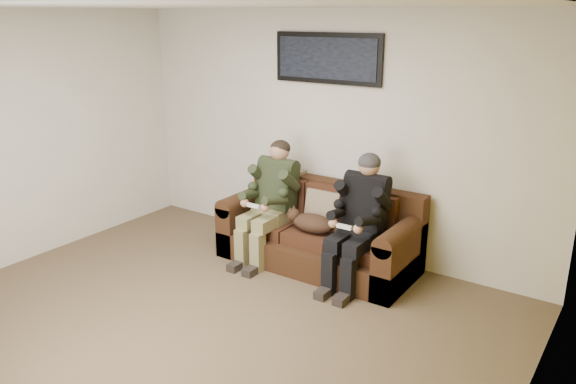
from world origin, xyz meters
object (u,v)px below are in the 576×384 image
Objects in this scene: sofa at (321,234)px; framed_poster at (327,58)px; person_left at (271,195)px; person_right at (360,213)px; cat at (311,222)px.

framed_poster reaches higher than sofa.
person_left is 1.05m from person_right.
person_right is 0.57m from cat.
person_left is 1.92× the size of cat.
person_left is at bearing -179.98° from person_right.
person_left is at bearing -162.02° from sofa.
person_left is 1.01× the size of framed_poster.
person_right is (1.05, 0.00, 0.00)m from person_left.
cat is 1.71m from framed_poster.
person_right is (0.53, -0.17, 0.39)m from sofa.
person_right is 1.67m from framed_poster.
person_left reaches higher than sofa.
person_right reaches higher than person_left.
cat is (-0.53, -0.02, -0.20)m from person_right.
framed_poster is (-0.20, 0.39, 1.78)m from sofa.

